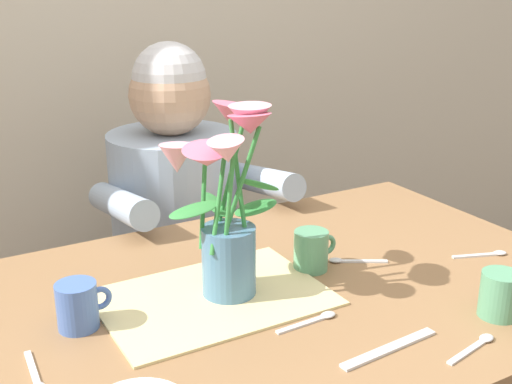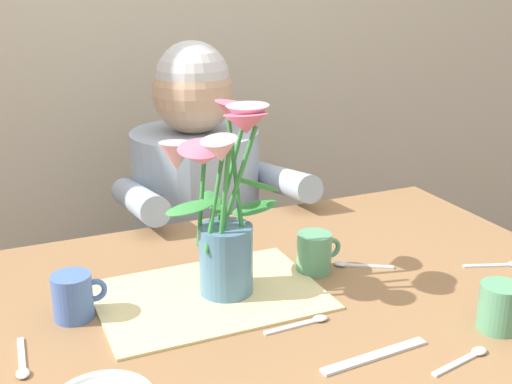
# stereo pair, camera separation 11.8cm
# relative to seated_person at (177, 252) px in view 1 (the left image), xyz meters

# --- Properties ---
(dining_table) EXTENTS (1.20, 0.80, 0.74)m
(dining_table) POSITION_rel_seated_person_xyz_m (-0.04, -0.62, 0.08)
(dining_table) COLOR olive
(dining_table) RESTS_ON ground_plane
(seated_person) EXTENTS (0.45, 0.47, 1.14)m
(seated_person) POSITION_rel_seated_person_xyz_m (0.00, 0.00, 0.00)
(seated_person) COLOR #4C4C56
(seated_person) RESTS_ON ground_plane
(striped_placemat) EXTENTS (0.40, 0.28, 0.00)m
(striped_placemat) POSITION_rel_seated_person_xyz_m (-0.17, -0.59, 0.18)
(striped_placemat) COLOR beige
(striped_placemat) RESTS_ON dining_table
(flower_vase) EXTENTS (0.22, 0.21, 0.35)m
(flower_vase) POSITION_rel_seated_person_xyz_m (-0.14, -0.58, 0.35)
(flower_vase) COLOR teal
(flower_vase) RESTS_ON dining_table
(dinner_knife) EXTENTS (0.19, 0.03, 0.00)m
(dinner_knife) POSITION_rel_seated_person_xyz_m (-0.01, -0.88, 0.18)
(dinner_knife) COLOR silver
(dinner_knife) RESTS_ON dining_table
(ceramic_mug) EXTENTS (0.09, 0.07, 0.08)m
(ceramic_mug) POSITION_rel_seated_person_xyz_m (0.05, -0.57, 0.22)
(ceramic_mug) COLOR #569970
(ceramic_mug) RESTS_ON dining_table
(coffee_cup) EXTENTS (0.09, 0.07, 0.08)m
(coffee_cup) POSITION_rel_seated_person_xyz_m (-0.41, -0.57, 0.22)
(coffee_cup) COLOR #476BB7
(coffee_cup) RESTS_ON dining_table
(tea_cup) EXTENTS (0.09, 0.07, 0.08)m
(tea_cup) POSITION_rel_seated_person_xyz_m (0.22, -0.88, 0.22)
(tea_cup) COLOR #569970
(tea_cup) RESTS_ON dining_table
(spoon_0) EXTENTS (0.02, 0.12, 0.01)m
(spoon_0) POSITION_rel_seated_person_xyz_m (-0.51, -0.68, 0.18)
(spoon_0) COLOR silver
(spoon_0) RESTS_ON dining_table
(spoon_1) EXTENTS (0.12, 0.02, 0.01)m
(spoon_1) POSITION_rel_seated_person_xyz_m (-0.06, -0.74, 0.18)
(spoon_1) COLOR silver
(spoon_1) RESTS_ON dining_table
(spoon_2) EXTENTS (0.11, 0.07, 0.01)m
(spoon_2) POSITION_rel_seated_person_xyz_m (0.13, -0.59, 0.18)
(spoon_2) COLOR silver
(spoon_2) RESTS_ON dining_table
(spoon_3) EXTENTS (0.12, 0.04, 0.01)m
(spoon_3) POSITION_rel_seated_person_xyz_m (0.12, -0.94, 0.18)
(spoon_3) COLOR silver
(spoon_3) RESTS_ON dining_table
(spoon_4) EXTENTS (0.12, 0.05, 0.01)m
(spoon_4) POSITION_rel_seated_person_xyz_m (0.41, -0.70, 0.18)
(spoon_4) COLOR silver
(spoon_4) RESTS_ON dining_table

